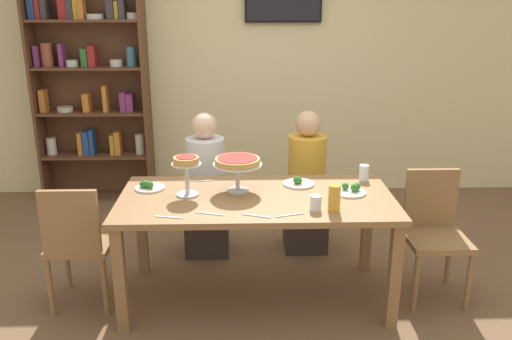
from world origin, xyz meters
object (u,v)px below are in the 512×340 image
at_px(dining_table, 256,209).
at_px(cutlery_spare_fork, 210,214).
at_px(television, 283,0).
at_px(personal_pizza_stand, 186,167).
at_px(cutlery_fork_near, 256,216).
at_px(water_glass_clear_far, 364,173).
at_px(salad_plate_near_diner, 351,190).
at_px(cutlery_knife_near, 169,217).
at_px(chair_head_west, 78,240).
at_px(salad_plate_spare, 149,187).
at_px(diner_far_right, 306,191).
at_px(salad_plate_far_diner, 298,183).
at_px(diner_far_left, 206,194).
at_px(cutlery_knife_far, 201,181).
at_px(water_glass_clear_near, 316,203).
at_px(bookshelf, 90,84).
at_px(cutlery_fork_far, 290,215).
at_px(beer_glass_amber_tall, 334,198).
at_px(chair_head_east, 434,228).
at_px(deep_dish_pizza_stand, 237,164).

xyz_separation_m(dining_table, cutlery_spare_fork, (-0.29, -0.29, 0.09)).
xyz_separation_m(television, personal_pizza_stand, (-0.77, -2.07, -1.02)).
xyz_separation_m(personal_pizza_stand, cutlery_fork_near, (0.44, -0.37, -0.19)).
bearing_deg(water_glass_clear_far, salad_plate_near_diner, -118.78).
xyz_separation_m(personal_pizza_stand, cutlery_knife_near, (-0.07, -0.37, -0.19)).
height_order(chair_head_west, salad_plate_spare, chair_head_west).
height_order(diner_far_right, salad_plate_far_diner, diner_far_right).
distance_m(diner_far_left, cutlery_knife_far, 0.47).
height_order(personal_pizza_stand, water_glass_clear_far, personal_pizza_stand).
xyz_separation_m(salad_plate_far_diner, salad_plate_spare, (-1.03, -0.06, 0.00)).
xyz_separation_m(diner_far_right, cutlery_knife_far, (-0.81, -0.45, 0.25)).
relative_size(television, water_glass_clear_near, 7.77).
bearing_deg(salad_plate_spare, television, 61.76).
bearing_deg(cutlery_fork_near, cutlery_spare_fork, -167.83).
height_order(television, cutlery_knife_near, television).
relative_size(salad_plate_near_diner, cutlery_knife_near, 1.19).
relative_size(bookshelf, cutlery_fork_far, 12.29).
bearing_deg(salad_plate_near_diner, cutlery_spare_fork, -159.95).
relative_size(bookshelf, television, 2.97).
relative_size(personal_pizza_stand, salad_plate_spare, 1.32).
bearing_deg(chair_head_west, diner_far_right, 28.28).
bearing_deg(salad_plate_spare, cutlery_knife_near, -67.82).
relative_size(water_glass_clear_near, cutlery_fork_near, 0.53).
relative_size(bookshelf, personal_pizza_stand, 8.34).
height_order(beer_glass_amber_tall, water_glass_clear_near, beer_glass_amber_tall).
xyz_separation_m(chair_head_east, cutlery_spare_fork, (-1.50, -0.33, 0.26)).
relative_size(water_glass_clear_far, cutlery_knife_far, 0.64).
xyz_separation_m(dining_table, deep_dish_pizza_stand, (-0.12, 0.11, 0.28)).
height_order(diner_far_left, salad_plate_near_diner, diner_far_left).
bearing_deg(television, salad_plate_spare, -118.24).
xyz_separation_m(diner_far_left, deep_dish_pizza_stand, (0.26, -0.60, 0.44)).
relative_size(diner_far_right, cutlery_spare_fork, 6.39).
height_order(chair_head_east, cutlery_fork_near, chair_head_east).
xyz_separation_m(chair_head_east, water_glass_clear_near, (-0.86, -0.28, 0.30)).
bearing_deg(water_glass_clear_near, diner_far_right, 86.03).
distance_m(water_glass_clear_near, cutlery_fork_near, 0.38).
bearing_deg(bookshelf, television, 2.86).
distance_m(beer_glass_amber_tall, cutlery_spare_fork, 0.76).
bearing_deg(chair_head_east, salad_plate_near_diner, -0.98).
bearing_deg(cutlery_knife_far, dining_table, 134.05).
bearing_deg(diner_far_left, salad_plate_spare, -32.52).
relative_size(bookshelf, deep_dish_pizza_stand, 6.72).
xyz_separation_m(cutlery_knife_far, cutlery_spare_fork, (0.10, -0.60, 0.00)).
bearing_deg(dining_table, cutlery_knife_near, -147.62).
xyz_separation_m(beer_glass_amber_tall, cutlery_fork_near, (-0.47, -0.07, -0.08)).
xyz_separation_m(salad_plate_spare, water_glass_clear_far, (1.50, 0.14, 0.04)).
bearing_deg(cutlery_fork_far, salad_plate_far_diner, 61.01).
height_order(dining_table, cutlery_fork_near, cutlery_fork_near).
relative_size(bookshelf, beer_glass_amber_tall, 13.38).
height_order(personal_pizza_stand, beer_glass_amber_tall, personal_pizza_stand).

